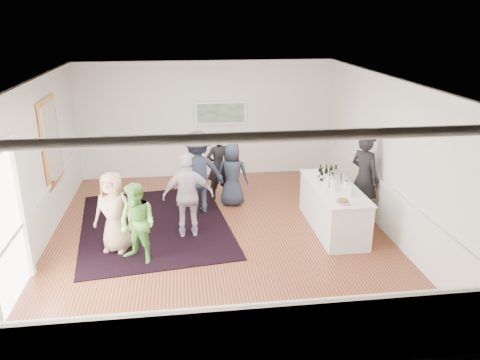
{
  "coord_description": "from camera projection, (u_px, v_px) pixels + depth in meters",
  "views": [
    {
      "loc": [
        -0.7,
        -8.75,
        4.38
      ],
      "look_at": [
        0.45,
        0.2,
        1.15
      ],
      "focal_mm": 35.0,
      "sensor_mm": 36.0,
      "label": 1
    }
  ],
  "objects": [
    {
      "name": "wall_left",
      "position": [
        33.0,
        170.0,
        8.77
      ],
      "size": [
        0.02,
        8.0,
        3.2
      ],
      "primitive_type": "cube",
      "color": "white",
      "rests_on": "floor"
    },
    {
      "name": "guest_navy",
      "position": [
        232.0,
        175.0,
        11.09
      ],
      "size": [
        0.83,
        0.63,
        1.52
      ],
      "primitive_type": "imported",
      "rotation": [
        0.0,
        0.0,
        2.92
      ],
      "color": "#222939",
      "rests_on": "floor"
    },
    {
      "name": "serving_table",
      "position": [
        333.0,
        207.0,
        9.92
      ],
      "size": [
        0.9,
        2.38,
        0.96
      ],
      "color": "white",
      "rests_on": "floor"
    },
    {
      "name": "guest_lilac",
      "position": [
        188.0,
        196.0,
        9.48
      ],
      "size": [
        1.04,
        0.45,
        1.76
      ],
      "primitive_type": "imported",
      "rotation": [
        0.0,
        0.0,
        3.16
      ],
      "color": "silver",
      "rests_on": "floor"
    },
    {
      "name": "wine_bottles",
      "position": [
        329.0,
        171.0,
        10.2
      ],
      "size": [
        0.44,
        0.29,
        0.31
      ],
      "color": "black",
      "rests_on": "serving_table"
    },
    {
      "name": "guest_green",
      "position": [
        138.0,
        224.0,
        8.49
      ],
      "size": [
        0.94,
        0.91,
        1.53
      ],
      "primitive_type": "imported",
      "rotation": [
        0.0,
        0.0,
        -0.63
      ],
      "color": "#62B448",
      "rests_on": "floor"
    },
    {
      "name": "floor",
      "position": [
        220.0,
        236.0,
        9.73
      ],
      "size": [
        8.0,
        8.0,
        0.0
      ],
      "primitive_type": "plane",
      "color": "brown",
      "rests_on": "ground"
    },
    {
      "name": "wall_back",
      "position": [
        206.0,
        119.0,
        12.92
      ],
      "size": [
        7.0,
        0.02,
        3.2
      ],
      "primitive_type": "cube",
      "color": "white",
      "rests_on": "floor"
    },
    {
      "name": "wall_right",
      "position": [
        388.0,
        156.0,
        9.61
      ],
      "size": [
        0.02,
        8.0,
        3.2
      ],
      "primitive_type": "cube",
      "color": "white",
      "rests_on": "floor"
    },
    {
      "name": "wainscoting",
      "position": [
        219.0,
        214.0,
        9.56
      ],
      "size": [
        7.0,
        8.0,
        1.0
      ],
      "primitive_type": null,
      "color": "white",
      "rests_on": "floor"
    },
    {
      "name": "guest_tan",
      "position": [
        114.0,
        212.0,
        8.9
      ],
      "size": [
        0.9,
        0.72,
        1.6
      ],
      "primitive_type": "imported",
      "rotation": [
        0.0,
        0.0,
        -0.31
      ],
      "color": "tan",
      "rests_on": "floor"
    },
    {
      "name": "bartender",
      "position": [
        364.0,
        178.0,
        10.14
      ],
      "size": [
        0.76,
        0.87,
        2.0
      ],
      "primitive_type": "imported",
      "rotation": [
        0.0,
        0.0,
        2.05
      ],
      "color": "black",
      "rests_on": "floor"
    },
    {
      "name": "doorway",
      "position": [
        2.0,
        221.0,
        7.06
      ],
      "size": [
        0.1,
        1.78,
        2.56
      ],
      "color": "white",
      "rests_on": "wall_left"
    },
    {
      "name": "wall_front",
      "position": [
        248.0,
        266.0,
        5.46
      ],
      "size": [
        7.0,
        0.02,
        3.2
      ],
      "primitive_type": "cube",
      "color": "white",
      "rests_on": "floor"
    },
    {
      "name": "juice_pitchers",
      "position": [
        341.0,
        186.0,
        9.47
      ],
      "size": [
        0.41,
        0.66,
        0.24
      ],
      "color": "#7EBF44",
      "rests_on": "serving_table"
    },
    {
      "name": "guest_dark_b",
      "position": [
        218.0,
        166.0,
        11.46
      ],
      "size": [
        0.71,
        0.59,
        1.68
      ],
      "primitive_type": "imported",
      "rotation": [
        0.0,
        0.0,
        3.5
      ],
      "color": "black",
      "rests_on": "floor"
    },
    {
      "name": "guest_dark_a",
      "position": [
        198.0,
        173.0,
        10.62
      ],
      "size": [
        1.37,
        0.98,
        1.91
      ],
      "primitive_type": "imported",
      "rotation": [
        0.0,
        0.0,
        3.38
      ],
      "color": "#222939",
      "rests_on": "floor"
    },
    {
      "name": "mirror",
      "position": [
        51.0,
        142.0,
        9.92
      ],
      "size": [
        0.05,
        1.25,
        1.85
      ],
      "color": "gold",
      "rests_on": "wall_left"
    },
    {
      "name": "landscape_painting",
      "position": [
        221.0,
        113.0,
        12.86
      ],
      "size": [
        1.44,
        0.06,
        0.66
      ],
      "color": "white",
      "rests_on": "wall_back"
    },
    {
      "name": "ice_bucket",
      "position": [
        336.0,
        177.0,
        9.97
      ],
      "size": [
        0.26,
        0.26,
        0.25
      ],
      "primitive_type": "cylinder",
      "color": "silver",
      "rests_on": "serving_table"
    },
    {
      "name": "ceiling",
      "position": [
        217.0,
        80.0,
        8.65
      ],
      "size": [
        7.0,
        8.0,
        0.02
      ],
      "primitive_type": "cube",
      "color": "white",
      "rests_on": "wall_back"
    },
    {
      "name": "area_rug",
      "position": [
        155.0,
        224.0,
        10.25
      ],
      "size": [
        3.58,
        4.42,
        0.02
      ],
      "primitive_type": "cube",
      "rotation": [
        0.0,
        0.0,
        0.12
      ],
      "color": "black",
      "rests_on": "floor"
    },
    {
      "name": "nut_bowl",
      "position": [
        343.0,
        202.0,
        8.87
      ],
      "size": [
        0.28,
        0.28,
        0.08
      ],
      "color": "white",
      "rests_on": "serving_table"
    }
  ]
}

